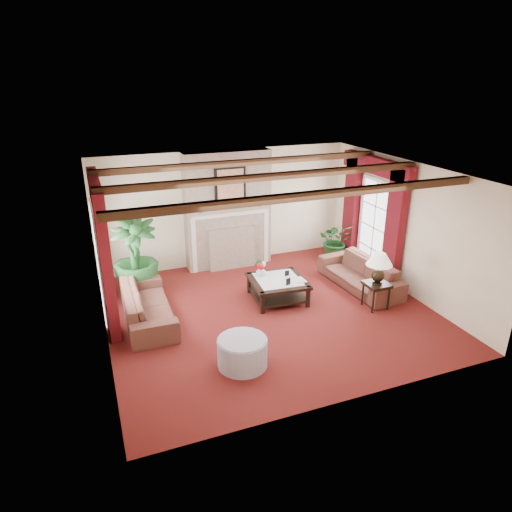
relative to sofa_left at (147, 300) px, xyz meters
name	(u,v)px	position (x,y,z in m)	size (l,w,h in m)	color
floor	(270,312)	(2.23, -0.56, -0.41)	(6.00, 6.00, 0.00)	#460C0E
ceiling	(272,173)	(2.23, -0.56, 2.29)	(6.00, 6.00, 0.00)	white
back_wall	(225,208)	(2.23, 2.19, 0.94)	(6.00, 0.02, 2.70)	beige
left_wall	(98,271)	(-0.77, -0.56, 0.94)	(0.02, 5.50, 2.70)	beige
right_wall	(406,228)	(5.23, -0.56, 0.94)	(0.02, 5.50, 2.70)	beige
ceiling_beams	(272,177)	(2.23, -0.56, 2.23)	(6.00, 3.00, 0.12)	#321E10
fireplace	(226,151)	(2.23, 1.99, 2.29)	(2.00, 0.52, 2.70)	#9C7F65
french_door_left	(91,207)	(-0.74, 0.44, 1.72)	(0.10, 1.10, 2.16)	white
french_door_right	(380,180)	(5.20, 0.44, 1.72)	(0.10, 1.10, 2.16)	white
curtains_left	(94,183)	(-0.63, 0.44, 2.14)	(0.20, 2.40, 2.55)	#430811
curtains_right	(377,161)	(5.09, 0.44, 2.14)	(0.20, 2.40, 2.55)	#430811
sofa_left	(147,300)	(0.00, 0.00, 0.00)	(0.65, 2.11, 0.82)	#3C1017
sofa_right	(360,269)	(4.46, -0.21, -0.01)	(0.75, 2.11, 0.81)	#3C1017
potted_palm	(137,272)	(-0.02, 1.22, 0.05)	(1.03, 1.70, 0.92)	black
small_plant	(336,245)	(4.79, 1.37, -0.04)	(1.17, 1.22, 0.74)	black
coffee_table	(278,289)	(2.58, -0.12, -0.19)	(1.08, 1.08, 0.44)	black
side_table	(376,295)	(4.23, -1.11, -0.15)	(0.44, 0.44, 0.52)	black
ottoman	(242,352)	(1.16, -1.98, -0.18)	(0.79, 0.79, 0.46)	#8E8C9F
table_lamp	(379,268)	(4.23, -1.11, 0.43)	(0.50, 0.50, 0.63)	black
flower_vase	(261,271)	(2.33, 0.18, 0.13)	(0.22, 0.23, 0.20)	silver
book	(295,275)	(2.86, -0.32, 0.17)	(0.21, 0.02, 0.28)	black
photo_frame_a	(288,282)	(2.67, -0.42, 0.10)	(0.11, 0.02, 0.15)	black
photo_frame_b	(287,273)	(2.82, -0.03, 0.09)	(0.09, 0.02, 0.12)	black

